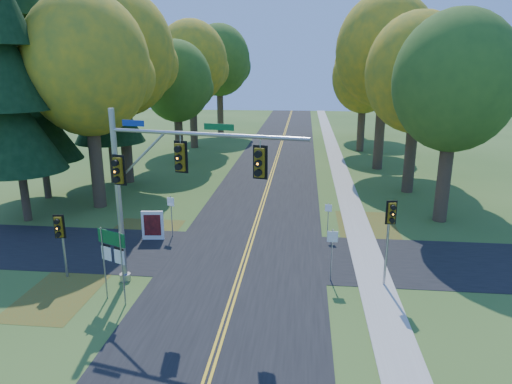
# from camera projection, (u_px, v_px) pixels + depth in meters

# --- Properties ---
(ground) EXTENTS (160.00, 160.00, 0.00)m
(ground) POSITION_uv_depth(u_px,v_px,m) (241.00, 272.00, 21.77)
(ground) COLOR #2E501C
(ground) RESTS_ON ground
(road_main) EXTENTS (8.00, 160.00, 0.02)m
(road_main) POSITION_uv_depth(u_px,v_px,m) (241.00, 271.00, 21.77)
(road_main) COLOR black
(road_main) RESTS_ON ground
(road_cross) EXTENTS (60.00, 6.00, 0.02)m
(road_cross) POSITION_uv_depth(u_px,v_px,m) (246.00, 255.00, 23.69)
(road_cross) COLOR black
(road_cross) RESTS_ON ground
(centerline_left) EXTENTS (0.10, 160.00, 0.01)m
(centerline_left) POSITION_uv_depth(u_px,v_px,m) (239.00, 271.00, 21.78)
(centerline_left) COLOR gold
(centerline_left) RESTS_ON road_main
(centerline_right) EXTENTS (0.10, 160.00, 0.01)m
(centerline_right) POSITION_uv_depth(u_px,v_px,m) (243.00, 271.00, 21.76)
(centerline_right) COLOR gold
(centerline_right) RESTS_ON road_main
(sidewalk_east) EXTENTS (1.60, 160.00, 0.06)m
(sidewalk_east) POSITION_uv_depth(u_px,v_px,m) (373.00, 277.00, 21.13)
(sidewalk_east) COLOR #9E998E
(sidewalk_east) RESTS_ON ground
(leaf_patch_w_near) EXTENTS (4.00, 6.00, 0.00)m
(leaf_patch_w_near) POSITION_uv_depth(u_px,v_px,m) (139.00, 236.00, 26.26)
(leaf_patch_w_near) COLOR brown
(leaf_patch_w_near) RESTS_ON ground
(leaf_patch_e) EXTENTS (3.50, 8.00, 0.00)m
(leaf_patch_e) POSITION_uv_depth(u_px,v_px,m) (369.00, 233.00, 26.83)
(leaf_patch_e) COLOR brown
(leaf_patch_e) RESTS_ON ground
(leaf_patch_w_far) EXTENTS (3.00, 5.00, 0.00)m
(leaf_patch_w_far) POSITION_uv_depth(u_px,v_px,m) (60.00, 294.00, 19.66)
(leaf_patch_w_far) COLOR brown
(leaf_patch_w_far) RESTS_ON ground
(tree_w_a) EXTENTS (8.00, 8.00, 14.15)m
(tree_w_a) POSITION_uv_depth(u_px,v_px,m) (89.00, 66.00, 29.33)
(tree_w_a) COLOR #38281C
(tree_w_a) RESTS_ON ground
(tree_e_a) EXTENTS (7.20, 7.20, 12.73)m
(tree_e_a) POSITION_uv_depth(u_px,v_px,m) (456.00, 82.00, 26.70)
(tree_e_a) COLOR #38281C
(tree_e_a) RESTS_ON ground
(tree_w_b) EXTENTS (8.60, 8.60, 15.38)m
(tree_w_b) POSITION_uv_depth(u_px,v_px,m) (121.00, 54.00, 35.77)
(tree_w_b) COLOR #38281C
(tree_w_b) RESTS_ON ground
(tree_e_b) EXTENTS (7.60, 7.60, 13.33)m
(tree_e_b) POSITION_uv_depth(u_px,v_px,m) (418.00, 74.00, 33.18)
(tree_e_b) COLOR #38281C
(tree_e_b) RESTS_ON ground
(tree_w_c) EXTENTS (6.80, 6.80, 11.91)m
(tree_w_c) POSITION_uv_depth(u_px,v_px,m) (177.00, 82.00, 44.04)
(tree_w_c) COLOR #38281C
(tree_w_c) RESTS_ON ground
(tree_e_c) EXTENTS (8.80, 8.80, 15.79)m
(tree_e_c) POSITION_uv_depth(u_px,v_px,m) (386.00, 52.00, 40.59)
(tree_e_c) COLOR #38281C
(tree_e_c) RESTS_ON ground
(tree_w_d) EXTENTS (8.20, 8.20, 14.56)m
(tree_w_d) POSITION_uv_depth(u_px,v_px,m) (192.00, 63.00, 51.95)
(tree_w_d) COLOR #38281C
(tree_w_d) RESTS_ON ground
(tree_e_d) EXTENTS (7.00, 7.00, 12.32)m
(tree_e_d) POSITION_uv_depth(u_px,v_px,m) (365.00, 77.00, 50.09)
(tree_e_d) COLOR #38281C
(tree_e_d) RESTS_ON ground
(tree_w_e) EXTENTS (8.40, 8.40, 14.97)m
(tree_w_e) POSITION_uv_depth(u_px,v_px,m) (220.00, 61.00, 62.19)
(tree_w_e) COLOR #38281C
(tree_w_e) RESTS_ON ground
(tree_e_e) EXTENTS (7.80, 7.80, 13.74)m
(tree_e_e) POSITION_uv_depth(u_px,v_px,m) (365.00, 67.00, 59.97)
(tree_e_e) COLOR #38281C
(tree_e_e) RESTS_ON ground
(pine_a) EXTENTS (5.60, 5.60, 19.48)m
(pine_a) POSITION_uv_depth(u_px,v_px,m) (7.00, 71.00, 26.52)
(pine_a) COLOR #38281C
(pine_a) RESTS_ON ground
(pine_b) EXTENTS (5.60, 5.60, 17.31)m
(pine_b) POSITION_uv_depth(u_px,v_px,m) (34.00, 85.00, 31.74)
(pine_b) COLOR #38281C
(pine_b) RESTS_ON ground
(pine_c) EXTENTS (5.60, 5.60, 20.56)m
(pine_c) POSITION_uv_depth(u_px,v_px,m) (104.00, 63.00, 35.81)
(pine_c) COLOR #38281C
(pine_c) RESTS_ON ground
(traffic_mast) EXTENTS (8.44, 2.10, 7.81)m
(traffic_mast) POSITION_uv_depth(u_px,v_px,m) (160.00, 178.00, 18.84)
(traffic_mast) COLOR #94969C
(traffic_mast) RESTS_ON ground
(east_signal_pole) EXTENTS (0.47, 0.54, 4.03)m
(east_signal_pole) POSITION_uv_depth(u_px,v_px,m) (390.00, 222.00, 19.46)
(east_signal_pole) COLOR gray
(east_signal_pole) RESTS_ON ground
(ped_signal_pole) EXTENTS (0.49, 0.57, 3.11)m
(ped_signal_pole) POSITION_uv_depth(u_px,v_px,m) (60.00, 231.00, 20.47)
(ped_signal_pole) COLOR #94979C
(ped_signal_pole) RESTS_ON ground
(route_sign_cluster) EXTENTS (1.37, 0.66, 3.19)m
(route_sign_cluster) POSITION_uv_depth(u_px,v_px,m) (112.00, 251.00, 18.46)
(route_sign_cluster) COLOR gray
(route_sign_cluster) RESTS_ON ground
(info_kiosk) EXTENTS (1.22, 0.31, 1.68)m
(info_kiosk) POSITION_uv_depth(u_px,v_px,m) (153.00, 226.00, 25.57)
(info_kiosk) COLOR white
(info_kiosk) RESTS_ON ground
(reg_sign_e_north) EXTENTS (0.38, 0.09, 2.01)m
(reg_sign_e_north) POSITION_uv_depth(u_px,v_px,m) (328.00, 214.00, 25.82)
(reg_sign_e_north) COLOR gray
(reg_sign_e_north) RESTS_ON ground
(reg_sign_e_south) EXTENTS (0.48, 0.07, 2.50)m
(reg_sign_e_south) POSITION_uv_depth(u_px,v_px,m) (332.00, 246.00, 20.42)
(reg_sign_e_south) COLOR gray
(reg_sign_e_south) RESTS_ON ground
(reg_sign_w) EXTENTS (0.44, 0.20, 2.41)m
(reg_sign_w) POSITION_uv_depth(u_px,v_px,m) (171.00, 209.00, 25.84)
(reg_sign_w) COLOR gray
(reg_sign_w) RESTS_ON ground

